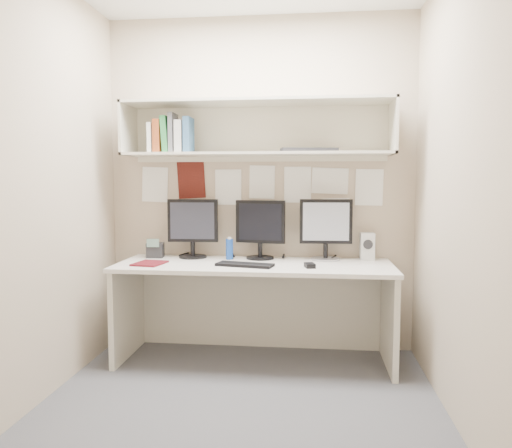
# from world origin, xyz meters

# --- Properties ---
(floor) EXTENTS (2.40, 2.00, 0.01)m
(floor) POSITION_xyz_m (0.00, 0.00, 0.00)
(floor) COLOR #49494E
(floor) RESTS_ON ground
(wall_back) EXTENTS (2.40, 0.02, 2.60)m
(wall_back) POSITION_xyz_m (0.00, 1.00, 1.30)
(wall_back) COLOR tan
(wall_back) RESTS_ON ground
(wall_front) EXTENTS (2.40, 0.02, 2.60)m
(wall_front) POSITION_xyz_m (0.00, -1.00, 1.30)
(wall_front) COLOR tan
(wall_front) RESTS_ON ground
(wall_left) EXTENTS (0.02, 2.00, 2.60)m
(wall_left) POSITION_xyz_m (-1.20, 0.00, 1.30)
(wall_left) COLOR tan
(wall_left) RESTS_ON ground
(wall_right) EXTENTS (0.02, 2.00, 2.60)m
(wall_right) POSITION_xyz_m (1.20, 0.00, 1.30)
(wall_right) COLOR tan
(wall_right) RESTS_ON ground
(desk) EXTENTS (2.00, 0.70, 0.73)m
(desk) POSITION_xyz_m (0.00, 0.65, 0.37)
(desk) COLOR beige
(desk) RESTS_ON floor
(overhead_hutch) EXTENTS (2.00, 0.38, 0.40)m
(overhead_hutch) POSITION_xyz_m (0.00, 0.86, 1.72)
(overhead_hutch) COLOR beige
(overhead_hutch) RESTS_ON wall_back
(pinned_papers) EXTENTS (1.92, 0.01, 0.48)m
(pinned_papers) POSITION_xyz_m (0.00, 0.99, 1.25)
(pinned_papers) COLOR white
(pinned_papers) RESTS_ON wall_back
(monitor_left) EXTENTS (0.39, 0.22, 0.46)m
(monitor_left) POSITION_xyz_m (-0.51, 0.87, 0.98)
(monitor_left) COLOR black
(monitor_left) RESTS_ON desk
(monitor_center) EXTENTS (0.39, 0.21, 0.45)m
(monitor_center) POSITION_xyz_m (0.02, 0.87, 0.98)
(monitor_center) COLOR black
(monitor_center) RESTS_ON desk
(monitor_right) EXTENTS (0.40, 0.22, 0.46)m
(monitor_right) POSITION_xyz_m (0.52, 0.87, 0.98)
(monitor_right) COLOR #A5A5AA
(monitor_right) RESTS_ON desk
(keyboard) EXTENTS (0.42, 0.23, 0.02)m
(keyboard) POSITION_xyz_m (-0.05, 0.52, 0.74)
(keyboard) COLOR black
(keyboard) RESTS_ON desk
(mouse) EXTENTS (0.08, 0.11, 0.03)m
(mouse) POSITION_xyz_m (0.40, 0.51, 0.75)
(mouse) COLOR black
(mouse) RESTS_ON desk
(speaker) EXTENTS (0.11, 0.11, 0.21)m
(speaker) POSITION_xyz_m (0.83, 0.91, 0.83)
(speaker) COLOR #BAB9B5
(speaker) RESTS_ON desk
(blue_bottle) EXTENTS (0.05, 0.05, 0.17)m
(blue_bottle) POSITION_xyz_m (-0.21, 0.81, 0.81)
(blue_bottle) COLOR #163E98
(blue_bottle) RESTS_ON desk
(maroon_notebook) EXTENTS (0.23, 0.27, 0.01)m
(maroon_notebook) POSITION_xyz_m (-0.75, 0.52, 0.74)
(maroon_notebook) COLOR #510D15
(maroon_notebook) RESTS_ON desk
(desk_phone) EXTENTS (0.14, 0.13, 0.15)m
(desk_phone) POSITION_xyz_m (-0.81, 0.84, 0.79)
(desk_phone) COLOR black
(desk_phone) RESTS_ON desk
(book_stack) EXTENTS (0.32, 0.18, 0.29)m
(book_stack) POSITION_xyz_m (-0.64, 0.77, 1.67)
(book_stack) COLOR silver
(book_stack) RESTS_ON overhead_hutch
(hutch_tray) EXTENTS (0.43, 0.23, 0.03)m
(hutch_tray) POSITION_xyz_m (0.39, 0.78, 1.55)
(hutch_tray) COLOR black
(hutch_tray) RESTS_ON overhead_hutch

